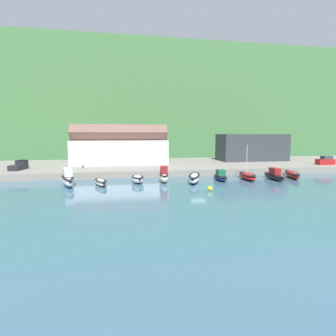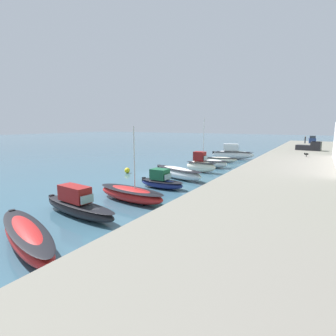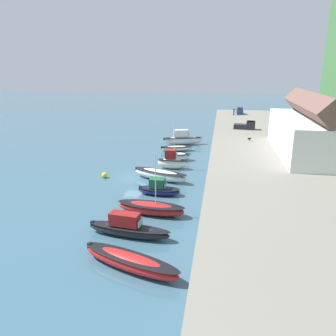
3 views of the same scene
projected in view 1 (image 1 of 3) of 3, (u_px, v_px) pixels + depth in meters
ground_plane at (198, 186)px, 44.10m from camera, size 320.00×320.00×0.00m
hillside_backdrop at (146, 109)px, 134.57m from camera, size 240.00×79.46×43.59m
quay_promenade at (171, 166)px, 68.41m from camera, size 139.79×29.14×1.34m
harbor_clubhouse at (120, 149)px, 66.40m from camera, size 23.97×8.81×9.94m
yacht_club_building at (252, 147)px, 74.81m from camera, size 18.98×8.04×7.50m
moored_boat_0 at (68, 179)px, 44.57m from camera, size 4.01×8.37×3.02m
moored_boat_1 at (101, 182)px, 45.11m from camera, size 3.22×6.17×0.99m
moored_boat_2 at (137, 179)px, 47.20m from camera, size 2.66×4.57×1.32m
moored_boat_3 at (164, 176)px, 47.74m from camera, size 1.77×4.61×7.76m
moored_boat_4 at (194, 178)px, 47.95m from camera, size 4.67×8.42×1.48m
moored_boat_5 at (220, 177)px, 49.73m from camera, size 2.08×5.26×2.08m
moored_boat_6 at (247, 176)px, 50.90m from camera, size 3.08×7.62×6.68m
moored_boat_7 at (274, 175)px, 50.72m from camera, size 2.51×8.07×2.28m
moored_boat_8 at (292, 174)px, 53.14m from camera, size 4.60×8.74×1.25m
parked_car_2 at (325, 161)px, 64.35m from camera, size 4.23×1.87×2.16m
pickup_truck_0 at (20, 166)px, 55.26m from camera, size 2.57×4.95×1.90m
dog_on_quay at (83, 166)px, 57.31m from camera, size 0.71×0.82×0.68m
mooring_buoy_1 at (210, 189)px, 40.32m from camera, size 0.77×0.77×0.77m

